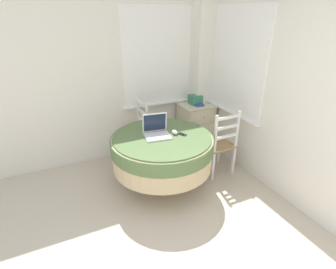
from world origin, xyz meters
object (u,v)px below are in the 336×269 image
(laptop, at_px, (156,131))
(computer_mouse, at_px, (175,132))
(cell_phone, at_px, (182,134))
(storage_box, at_px, (195,100))
(corner_cabinet, at_px, (195,126))
(book_on_cabinet, at_px, (197,104))
(round_dining_table, at_px, (162,149))
(dining_chair_near_back_window, at_px, (135,133))
(dining_chair_near_right_window, at_px, (219,144))

(laptop, xyz_separation_m, computer_mouse, (0.21, -0.06, -0.03))
(cell_phone, relative_size, storage_box, 0.67)
(laptop, bearing_deg, corner_cabinet, 37.42)
(cell_phone, height_order, book_on_cabinet, book_on_cabinet)
(round_dining_table, xyz_separation_m, corner_cabinet, (0.98, 0.84, -0.19))
(cell_phone, height_order, storage_box, storage_box)
(dining_chair_near_back_window, relative_size, storage_box, 5.10)
(storage_box, xyz_separation_m, book_on_cabinet, (0.01, -0.05, -0.06))
(computer_mouse, relative_size, storage_box, 0.54)
(dining_chair_near_right_window, bearing_deg, computer_mouse, -179.98)
(laptop, xyz_separation_m, corner_cabinet, (1.03, 0.79, -0.42))
(book_on_cabinet, bearing_deg, cell_phone, -130.06)
(dining_chair_near_right_window, distance_m, corner_cabinet, 0.86)
(corner_cabinet, height_order, storage_box, storage_box)
(computer_mouse, height_order, corner_cabinet, computer_mouse)
(computer_mouse, xyz_separation_m, dining_chair_near_right_window, (0.69, 0.00, -0.32))
(dining_chair_near_back_window, distance_m, dining_chair_near_right_window, 1.26)
(dining_chair_near_right_window, relative_size, book_on_cabinet, 3.99)
(storage_box, relative_size, book_on_cabinet, 0.78)
(dining_chair_near_back_window, height_order, dining_chair_near_right_window, same)
(computer_mouse, xyz_separation_m, book_on_cabinet, (0.81, 0.83, -0.00))
(corner_cabinet, xyz_separation_m, book_on_cabinet, (-0.00, -0.02, 0.39))
(computer_mouse, height_order, storage_box, storage_box)
(cell_phone, height_order, corner_cabinet, cell_phone)
(dining_chair_near_right_window, relative_size, corner_cabinet, 1.26)
(storage_box, bearing_deg, cell_phone, -128.21)
(computer_mouse, bearing_deg, cell_phone, -32.88)
(storage_box, height_order, book_on_cabinet, storage_box)
(laptop, distance_m, cell_phone, 0.32)
(computer_mouse, bearing_deg, dining_chair_near_back_window, 105.04)
(cell_phone, relative_size, dining_chair_near_right_window, 0.13)
(computer_mouse, xyz_separation_m, storage_box, (0.81, 0.88, 0.06))
(dining_chair_near_back_window, xyz_separation_m, corner_cabinet, (1.05, -0.01, -0.07))
(cell_phone, distance_m, dining_chair_near_right_window, 0.68)
(laptop, distance_m, corner_cabinet, 1.37)
(book_on_cabinet, bearing_deg, dining_chair_near_back_window, 178.19)
(round_dining_table, height_order, laptop, laptop)
(dining_chair_near_back_window, bearing_deg, computer_mouse, -74.96)
(round_dining_table, distance_m, storage_box, 1.33)
(dining_chair_near_back_window, bearing_deg, cell_phone, -71.30)
(dining_chair_near_right_window, bearing_deg, dining_chair_near_back_window, 136.97)
(laptop, height_order, storage_box, laptop)
(round_dining_table, relative_size, cell_phone, 10.06)
(round_dining_table, xyz_separation_m, dining_chair_near_right_window, (0.85, -0.01, -0.12))
(dining_chair_near_right_window, xyz_separation_m, storage_box, (0.12, 0.88, 0.38))
(laptop, xyz_separation_m, dining_chair_near_right_window, (0.91, -0.06, -0.35))
(round_dining_table, distance_m, cell_phone, 0.31)
(laptop, bearing_deg, dining_chair_near_right_window, -3.81)
(round_dining_table, relative_size, storage_box, 6.74)
(cell_phone, bearing_deg, laptop, 159.31)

